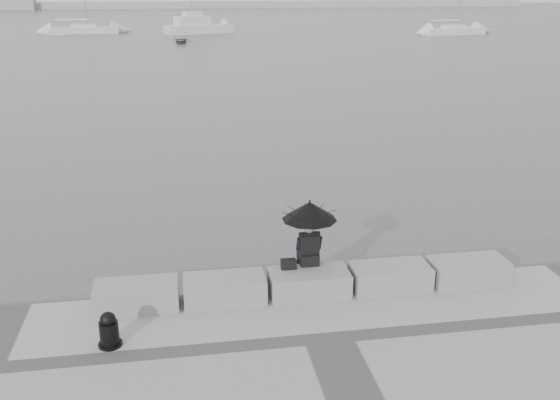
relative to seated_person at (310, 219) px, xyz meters
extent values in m
plane|color=#3E4143|center=(-0.07, 0.09, -1.99)|extent=(360.00, 360.00, 0.00)
cube|color=slate|center=(-3.47, -0.36, -1.24)|extent=(1.60, 0.80, 0.50)
cube|color=slate|center=(-1.77, -0.36, -1.24)|extent=(1.60, 0.80, 0.50)
cube|color=slate|center=(-0.07, -0.36, -1.24)|extent=(1.60, 0.80, 0.50)
cube|color=slate|center=(1.63, -0.36, -1.24)|extent=(1.60, 0.80, 0.50)
cube|color=slate|center=(3.33, -0.36, -1.24)|extent=(1.60, 0.80, 0.50)
sphere|color=#726056|center=(0.00, 0.02, -0.21)|extent=(0.21, 0.21, 0.21)
cylinder|color=black|center=(0.00, 0.01, -0.14)|extent=(0.02, 0.02, 1.00)
cone|color=black|center=(0.00, 0.01, 0.17)|extent=(1.12, 1.12, 0.37)
sphere|color=black|center=(0.00, 0.01, 0.38)|extent=(0.04, 0.04, 0.04)
cube|color=black|center=(-0.45, -0.15, -0.90)|extent=(0.30, 0.17, 0.20)
cylinder|color=black|center=(-3.86, -1.66, -1.46)|extent=(0.41, 0.41, 0.06)
cylinder|color=black|center=(-3.86, -1.66, -1.26)|extent=(0.33, 0.33, 0.47)
sphere|color=black|center=(-3.86, -1.66, -0.97)|extent=(0.27, 0.27, 0.27)
cube|color=#9B9EA1|center=(-0.07, 155.09, -1.19)|extent=(180.00, 6.00, 1.60)
cube|color=silver|center=(-14.21, 75.54, -1.64)|extent=(8.98, 3.73, 0.90)
cube|color=silver|center=(-14.21, 75.54, -1.04)|extent=(3.26, 2.06, 0.50)
cylinder|color=gray|center=(-14.21, 75.54, -0.39)|extent=(4.86, 0.86, 0.10)
cube|color=silver|center=(32.85, 66.43, -1.64)|extent=(8.54, 3.86, 0.90)
cube|color=silver|center=(32.85, 66.43, -1.04)|extent=(3.13, 2.10, 0.50)
cylinder|color=gray|center=(32.85, 66.43, -0.39)|extent=(4.58, 0.94, 0.10)
cube|color=silver|center=(0.73, 73.32, -1.49)|extent=(9.23, 5.70, 1.20)
cube|color=silver|center=(0.73, 73.32, -0.39)|extent=(4.89, 3.60, 1.20)
cube|color=silver|center=(0.73, 73.32, 0.51)|extent=(2.62, 2.27, 0.60)
cylinder|color=gray|center=(0.73, 73.32, 1.61)|extent=(0.08, 0.08, 1.60)
imported|color=slate|center=(-1.84, 60.23, -1.73)|extent=(3.19, 1.58, 0.52)
camera|label=1|loc=(-2.47, -11.39, 4.49)|focal=40.00mm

